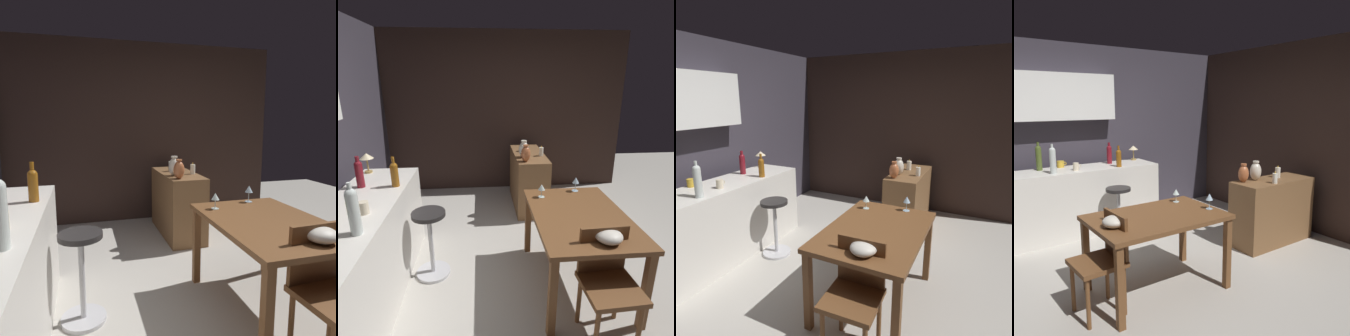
{
  "view_description": "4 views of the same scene",
  "coord_description": "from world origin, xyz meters",
  "views": [
    {
      "loc": [
        -2.02,
        1.0,
        1.49
      ],
      "look_at": [
        0.65,
        0.25,
        1.06
      ],
      "focal_mm": 32.99,
      "sensor_mm": 36.0,
      "label": 1
    },
    {
      "loc": [
        -2.3,
        0.52,
        1.93
      ],
      "look_at": [
        0.41,
        0.28,
        1.04
      ],
      "focal_mm": 30.59,
      "sensor_mm": 36.0,
      "label": 2
    },
    {
      "loc": [
        -2.3,
        -1.14,
        1.87
      ],
      "look_at": [
        0.68,
        0.35,
        1.06
      ],
      "focal_mm": 30.81,
      "sensor_mm": 36.0,
      "label": 3
    },
    {
      "loc": [
        -1.68,
        -3.03,
        1.77
      ],
      "look_at": [
        0.67,
        0.28,
        1.01
      ],
      "focal_mm": 37.58,
      "sensor_mm": 36.0,
      "label": 4
    }
  ],
  "objects": [
    {
      "name": "wall_side_right",
      "position": [
        2.55,
        0.3,
        1.3
      ],
      "size": [
        0.1,
        4.4,
        2.6
      ],
      "primitive_type": "cube",
      "color": "#33231E",
      "rests_on": "ground_plane"
    },
    {
      "name": "wine_bottle_ruby",
      "position": [
        0.37,
        1.68,
        1.05
      ],
      "size": [
        0.07,
        0.07,
        0.31
      ],
      "color": "maroon",
      "rests_on": "kitchen_counter"
    },
    {
      "name": "counter_lamp",
      "position": [
        0.81,
        1.76,
        1.07
      ],
      "size": [
        0.14,
        0.14,
        0.22
      ],
      "color": "#A58447",
      "rests_on": "kitchen_counter"
    },
    {
      "name": "pillar_candle_short",
      "position": [
        1.89,
        -0.13,
        0.89
      ],
      "size": [
        0.07,
        0.07,
        0.16
      ],
      "color": "white",
      "rests_on": "sideboard_cabinet"
    },
    {
      "name": "wine_glass_left",
      "position": [
        0.47,
        -0.47,
        0.86
      ],
      "size": [
        0.07,
        0.07,
        0.16
      ],
      "color": "silver",
      "rests_on": "dining_table"
    },
    {
      "name": "wine_glass_right",
      "position": [
        0.34,
        -0.08,
        0.84
      ],
      "size": [
        0.07,
        0.07,
        0.14
      ],
      "color": "silver",
      "rests_on": "dining_table"
    },
    {
      "name": "cup_cream",
      "position": [
        -0.2,
        1.44,
        0.95
      ],
      "size": [
        0.11,
        0.07,
        0.1
      ],
      "color": "beige",
      "rests_on": "kitchen_counter"
    },
    {
      "name": "wine_bottle_amber",
      "position": [
        0.37,
        1.36,
        1.03
      ],
      "size": [
        0.07,
        0.07,
        0.29
      ],
      "color": "#8C5114",
      "rests_on": "kitchen_counter"
    },
    {
      "name": "fruit_bowl",
      "position": [
        -0.51,
        -0.41,
        0.79
      ],
      "size": [
        0.21,
        0.21,
        0.1
      ],
      "primitive_type": "ellipsoid",
      "color": "beige",
      "rests_on": "dining_table"
    },
    {
      "name": "ground_plane",
      "position": [
        0.0,
        0.0,
        0.0
      ],
      "size": [
        9.0,
        9.0,
        0.0
      ],
      "primitive_type": "plane",
      "color": "#B7B2A8"
    },
    {
      "name": "cup_mustard",
      "position": [
        -0.3,
        1.77,
        0.94
      ],
      "size": [
        0.13,
        0.09,
        0.09
      ],
      "color": "gold",
      "rests_on": "kitchen_counter"
    },
    {
      "name": "vase_copper",
      "position": [
        1.34,
        -0.07,
        0.93
      ],
      "size": [
        0.13,
        0.13,
        0.23
      ],
      "color": "#B26038",
      "rests_on": "sideboard_cabinet"
    },
    {
      "name": "wine_bottle_clear",
      "position": [
        -0.51,
        1.38,
        1.08
      ],
      "size": [
        0.08,
        0.08,
        0.37
      ],
      "color": "silver",
      "rests_on": "kitchen_counter"
    },
    {
      "name": "kitchen_counter",
      "position": [
        -0.11,
        1.56,
        0.45
      ],
      "size": [
        2.1,
        0.6,
        0.9
      ],
      "primitive_type": "cube",
      "color": "silver",
      "rests_on": "ground_plane"
    },
    {
      "name": "wall_kitchen_back",
      "position": [
        -0.06,
        2.08,
        1.41
      ],
      "size": [
        5.2,
        0.33,
        2.6
      ],
      "color": "#38333D",
      "rests_on": "ground_plane"
    },
    {
      "name": "bar_stool",
      "position": [
        0.2,
        1.04,
        0.37
      ],
      "size": [
        0.34,
        0.34,
        0.69
      ],
      "color": "#262323",
      "rests_on": "ground_plane"
    },
    {
      "name": "pillar_candle_tall",
      "position": [
        1.6,
        -0.33,
        0.88
      ],
      "size": [
        0.06,
        0.06,
        0.15
      ],
      "color": "white",
      "rests_on": "sideboard_cabinet"
    },
    {
      "name": "vase_ceramic_ivory",
      "position": [
        1.54,
        -0.07,
        0.93
      ],
      "size": [
        0.14,
        0.14,
        0.24
      ],
      "color": "beige",
      "rests_on": "sideboard_cabinet"
    },
    {
      "name": "sideboard_cabinet",
      "position": [
        1.75,
        -0.18,
        0.41
      ],
      "size": [
        1.1,
        0.44,
        0.82
      ],
      "primitive_type": "cube",
      "color": "brown",
      "rests_on": "ground_plane"
    },
    {
      "name": "chair_near_window",
      "position": [
        -0.61,
        -0.39,
        0.48
      ],
      "size": [
        0.42,
        0.42,
        0.85
      ],
      "color": "brown",
      "rests_on": "ground_plane"
    },
    {
      "name": "dining_table",
      "position": [
        -0.06,
        -0.34,
        0.65
      ],
      "size": [
        1.22,
        0.83,
        0.74
      ],
      "color": "brown",
      "rests_on": "ground_plane"
    }
  ]
}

